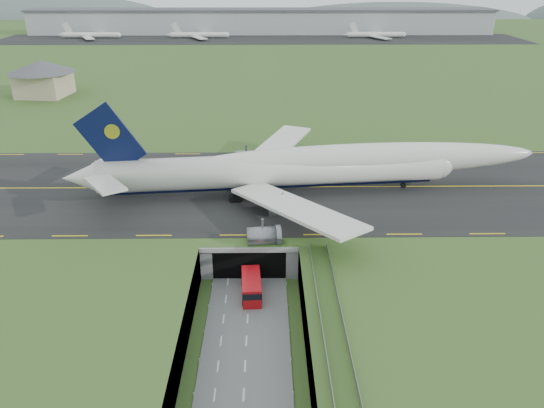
{
  "coord_description": "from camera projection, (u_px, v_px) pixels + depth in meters",
  "views": [
    {
      "loc": [
        2.87,
        -66.68,
        47.36
      ],
      "look_at": [
        3.84,
        20.0,
        8.24
      ],
      "focal_mm": 35.0,
      "sensor_mm": 36.0,
      "label": 1
    }
  ],
  "objects": [
    {
      "name": "guideway",
      "position": [
        338.0,
        367.0,
        60.73
      ],
      "size": [
        3.0,
        53.0,
        7.05
      ],
      "color": "#A8A8A3",
      "rests_on": "ground"
    },
    {
      "name": "tunnel_portal",
      "position": [
        251.0,
        237.0,
        94.09
      ],
      "size": [
        17.0,
        22.3,
        6.0
      ],
      "color": "gray",
      "rests_on": "ground"
    },
    {
      "name": "taxiway",
      "position": [
        252.0,
        187.0,
        107.8
      ],
      "size": [
        800.0,
        44.0,
        0.18
      ],
      "primitive_type": "cube",
      "color": "black",
      "rests_on": "airfield_deck"
    },
    {
      "name": "trench_road",
      "position": [
        247.0,
        339.0,
        73.35
      ],
      "size": [
        12.0,
        75.0,
        0.2
      ],
      "primitive_type": "cube",
      "color": "slate",
      "rests_on": "ground"
    },
    {
      "name": "jumbo_jet",
      "position": [
        306.0,
        167.0,
        103.34
      ],
      "size": [
        93.03,
        59.87,
        19.9
      ],
      "rotation": [
        0.0,
        0.0,
        0.1
      ],
      "color": "silver",
      "rests_on": "ground"
    },
    {
      "name": "shuttle_tram",
      "position": [
        251.0,
        286.0,
        82.42
      ],
      "size": [
        3.4,
        8.01,
        3.2
      ],
      "rotation": [
        0.0,
        0.0,
        0.06
      ],
      "color": "red",
      "rests_on": "ground"
    },
    {
      "name": "ground",
      "position": [
        248.0,
        308.0,
        80.23
      ],
      "size": [
        900.0,
        900.0,
        0.0
      ],
      "primitive_type": "plane",
      "color": "#405B24",
      "rests_on": "ground"
    },
    {
      "name": "cargo_terminal",
      "position": [
        261.0,
        21.0,
        347.37
      ],
      "size": [
        320.0,
        67.0,
        15.6
      ],
      "color": "#B2B2B2",
      "rests_on": "ground"
    },
    {
      "name": "airfield_deck",
      "position": [
        248.0,
        291.0,
        78.99
      ],
      "size": [
        800.0,
        800.0,
        6.0
      ],
      "primitive_type": "cube",
      "color": "gray",
      "rests_on": "ground"
    },
    {
      "name": "distant_hills",
      "position": [
        334.0,
        28.0,
        474.44
      ],
      "size": [
        700.0,
        91.0,
        60.0
      ],
      "color": "#54655E",
      "rests_on": "ground"
    },
    {
      "name": "service_building",
      "position": [
        42.0,
        75.0,
        180.8
      ],
      "size": [
        24.35,
        24.35,
        12.11
      ],
      "rotation": [
        0.0,
        0.0,
        -0.1
      ],
      "color": "tan",
      "rests_on": "ground"
    }
  ]
}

